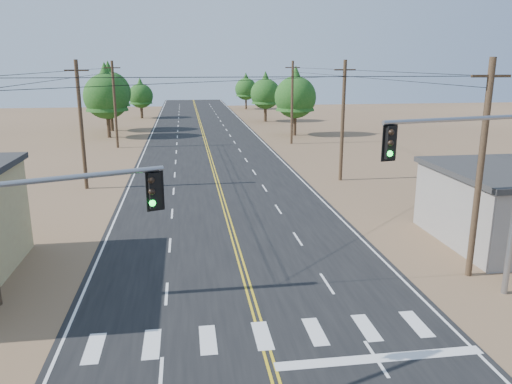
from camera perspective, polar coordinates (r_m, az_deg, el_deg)
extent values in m
cube|color=black|center=(39.53, -4.18, 0.25)|extent=(15.00, 200.00, 0.02)
cylinder|color=#4C3826|center=(41.28, -19.33, 7.13)|extent=(0.30, 0.30, 10.00)
cube|color=#4C3826|center=(41.01, -19.83, 12.95)|extent=(1.80, 0.12, 0.12)
cylinder|color=#4C3826|center=(60.93, -15.83, 9.54)|extent=(0.30, 0.30, 10.00)
cube|color=#4C3826|center=(60.75, -16.11, 13.48)|extent=(1.80, 0.12, 0.12)
cylinder|color=#4C3826|center=(24.54, 24.22, 2.10)|extent=(0.30, 0.30, 10.00)
cube|color=#4C3826|center=(24.08, 25.28, 11.89)|extent=(1.80, 0.12, 0.12)
cylinder|color=#4C3826|center=(42.56, 9.88, 7.93)|extent=(0.30, 0.30, 10.00)
cube|color=#4C3826|center=(42.30, 10.13, 13.59)|extent=(1.80, 0.12, 0.12)
cylinder|color=#4C3826|center=(61.81, 4.14, 10.11)|extent=(0.30, 0.30, 10.00)
cube|color=#4C3826|center=(61.63, 4.22, 14.00)|extent=(1.80, 0.12, 0.12)
cylinder|color=gray|center=(14.02, -21.46, 1.45)|extent=(5.27, 2.09, 0.15)
cube|color=black|center=(14.66, -11.55, 0.20)|extent=(0.42, 0.39, 1.06)
sphere|color=black|center=(14.43, -11.89, 1.32)|extent=(0.19, 0.19, 0.19)
sphere|color=black|center=(14.50, -11.82, 0.03)|extent=(0.19, 0.19, 0.19)
sphere|color=#0CE533|center=(14.59, -11.76, -1.25)|extent=(0.19, 0.19, 0.19)
cylinder|color=gray|center=(20.39, 22.28, 7.71)|extent=(6.66, 1.60, 0.17)
cube|color=black|center=(18.56, 15.02, 5.52)|extent=(0.44, 0.40, 1.19)
sphere|color=black|center=(18.32, 15.21, 6.60)|extent=(0.22, 0.22, 0.22)
sphere|color=black|center=(18.37, 15.13, 5.43)|extent=(0.22, 0.22, 0.22)
sphere|color=#0CE533|center=(18.43, 15.05, 4.26)|extent=(0.22, 0.22, 0.22)
cylinder|color=#3F2D1E|center=(70.13, -16.51, 7.44)|extent=(0.49, 0.49, 3.57)
cone|color=#194F16|center=(69.74, -16.80, 11.48)|extent=(5.56, 5.56, 6.35)
sphere|color=#194F16|center=(69.81, -16.73, 10.43)|extent=(5.95, 5.95, 5.95)
cylinder|color=#3F2D1E|center=(77.15, -16.18, 8.08)|extent=(0.50, 0.50, 3.63)
cone|color=#194F16|center=(76.79, -16.45, 11.82)|extent=(5.65, 5.65, 6.46)
sphere|color=#194F16|center=(76.85, -16.37, 10.85)|extent=(6.06, 6.06, 6.06)
cylinder|color=#3F2D1E|center=(93.76, -12.94, 9.02)|extent=(0.48, 0.48, 2.61)
cone|color=#194F16|center=(93.50, -13.07, 11.23)|extent=(4.06, 4.06, 4.64)
sphere|color=#194F16|center=(93.56, -13.04, 10.66)|extent=(4.35, 4.35, 4.35)
cylinder|color=#3F2D1E|center=(69.59, 4.46, 7.87)|extent=(0.48, 0.48, 3.40)
cone|color=#194F16|center=(69.20, 4.53, 11.75)|extent=(5.29, 5.29, 6.04)
sphere|color=#194F16|center=(69.27, 4.51, 10.74)|extent=(5.66, 5.66, 5.66)
cylinder|color=#3F2D1E|center=(86.22, 1.08, 9.07)|extent=(0.50, 0.50, 3.04)
cone|color=#194F16|center=(85.92, 1.09, 11.88)|extent=(4.73, 4.73, 5.41)
sphere|color=#194F16|center=(85.98, 1.09, 11.15)|extent=(5.07, 5.07, 5.07)
cylinder|color=#3F2D1E|center=(109.54, -1.15, 10.18)|extent=(0.42, 0.42, 2.80)
cone|color=#194F16|center=(109.31, -1.16, 12.21)|extent=(4.36, 4.36, 4.99)
sphere|color=#194F16|center=(109.36, -1.16, 11.68)|extent=(4.67, 4.67, 4.67)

